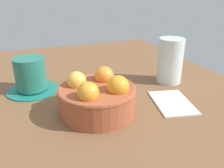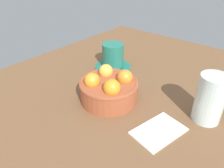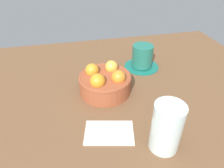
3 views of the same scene
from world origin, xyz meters
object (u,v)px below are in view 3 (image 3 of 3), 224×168
coffee_cup (142,58)px  terracotta_bowl (105,81)px  folded_napkin (109,132)px  water_glass (167,127)px

coffee_cup → terracotta_bowl: bearing=36.7°
folded_napkin → terracotta_bowl: bearing=-97.7°
coffee_cup → water_glass: (7.02, 34.63, 2.10)cm
terracotta_bowl → water_glass: 24.58cm
terracotta_bowl → water_glass: water_glass is taller
coffee_cup → water_glass: size_ratio=1.06×
folded_napkin → coffee_cup: bearing=-122.4°
water_glass → folded_napkin: (11.01, -6.23, -5.54)cm
coffee_cup → water_glass: bearing=78.5°
terracotta_bowl → water_glass: bearing=111.0°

